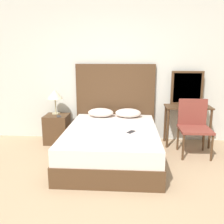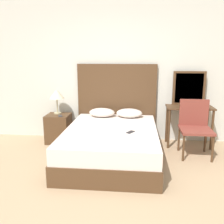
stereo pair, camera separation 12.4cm
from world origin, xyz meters
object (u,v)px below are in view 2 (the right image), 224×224
(phone_on_nightstand, at_px, (60,116))
(chair, at_px, (195,124))
(phone_on_bed, at_px, (131,132))
(vanity_desk, at_px, (189,115))
(nightstand, at_px, (59,128))
(table_lamp, at_px, (57,95))
(bed, at_px, (111,144))

(phone_on_nightstand, relative_size, chair, 0.18)
(phone_on_bed, xyz_separation_m, vanity_desk, (1.06, 0.95, 0.07))
(nightstand, distance_m, table_lamp, 0.66)
(phone_on_bed, relative_size, table_lamp, 0.34)
(bed, distance_m, nightstand, 1.34)
(table_lamp, height_order, vanity_desk, table_lamp)
(phone_on_bed, distance_m, vanity_desk, 1.42)
(phone_on_bed, xyz_separation_m, chair, (1.07, 0.53, 0.01))
(phone_on_nightstand, xyz_separation_m, chair, (2.42, -0.27, -0.02))
(nightstand, bearing_deg, chair, -8.70)
(vanity_desk, relative_size, chair, 0.90)
(chair, bearing_deg, bed, -165.39)
(bed, height_order, vanity_desk, vanity_desk)
(phone_on_bed, bearing_deg, phone_on_nightstand, 149.27)
(nightstand, bearing_deg, table_lamp, 111.99)
(chair, bearing_deg, nightstand, 171.30)
(nightstand, xyz_separation_m, vanity_desk, (2.48, 0.03, 0.32))
(bed, distance_m, chair, 1.46)
(bed, xyz_separation_m, nightstand, (-1.11, 0.74, 0.02))
(bed, bearing_deg, phone_on_bed, -28.68)
(bed, distance_m, vanity_desk, 1.61)
(nightstand, relative_size, table_lamp, 1.14)
(nightstand, bearing_deg, vanity_desk, 0.81)
(phone_on_nightstand, bearing_deg, nightstand, 124.53)
(bed, bearing_deg, phone_on_nightstand, 148.67)
(nightstand, distance_m, vanity_desk, 2.50)
(table_lamp, relative_size, vanity_desk, 0.57)
(nightstand, height_order, table_lamp, table_lamp)
(table_lamp, bearing_deg, nightstand, -68.01)
(bed, relative_size, chair, 2.15)
(nightstand, bearing_deg, phone_on_nightstand, -55.47)
(phone_on_nightstand, height_order, vanity_desk, vanity_desk)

